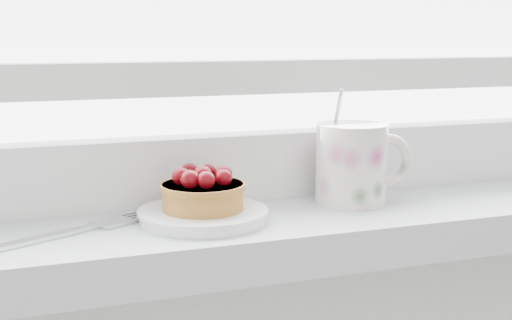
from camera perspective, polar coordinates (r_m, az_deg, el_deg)
name	(u,v)px	position (r m, az deg, el deg)	size (l,w,h in m)	color
saucer	(203,216)	(0.68, -4.25, -4.45)	(0.12, 0.12, 0.01)	white
raspberry_tart	(203,191)	(0.67, -4.29, -2.50)	(0.08, 0.08, 0.04)	#985C21
floral_mug	(354,162)	(0.75, 7.85, -0.17)	(0.11, 0.08, 0.12)	silver
fork	(56,235)	(0.65, -15.71, -5.79)	(0.21, 0.12, 0.00)	silver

